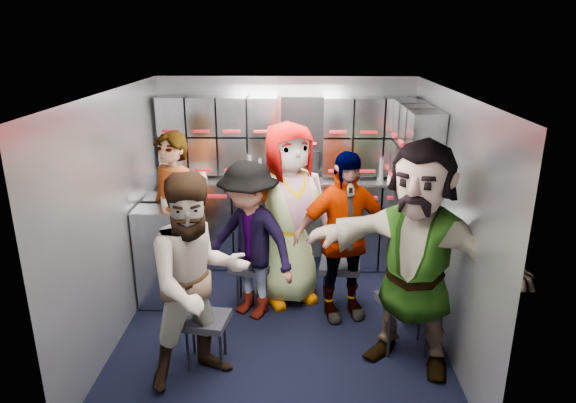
{
  "coord_description": "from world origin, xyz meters",
  "views": [
    {
      "loc": [
        0.18,
        -4.08,
        2.57
      ],
      "look_at": [
        0.05,
        0.35,
        1.08
      ],
      "focal_mm": 32.0,
      "sensor_mm": 36.0,
      "label": 1
    }
  ],
  "objects_px": {
    "jump_seat_mid_right": "(340,268)",
    "attendant_standing": "(175,218)",
    "jump_seat_mid_left": "(252,269)",
    "jump_seat_center": "(289,252)",
    "attendant_arc_c": "(289,215)",
    "attendant_arc_d": "(343,237)",
    "attendant_arc_a": "(198,281)",
    "jump_seat_near_right": "(407,304)",
    "attendant_arc_e": "(416,258)",
    "jump_seat_near_left": "(206,323)",
    "attendant_arc_b": "(250,241)"
  },
  "relations": [
    {
      "from": "jump_seat_mid_right",
      "to": "attendant_standing",
      "type": "height_order",
      "value": "attendant_standing"
    },
    {
      "from": "jump_seat_mid_left",
      "to": "attendant_standing",
      "type": "relative_size",
      "value": 0.27
    },
    {
      "from": "jump_seat_mid_left",
      "to": "jump_seat_center",
      "type": "height_order",
      "value": "jump_seat_center"
    },
    {
      "from": "attendant_arc_c",
      "to": "attendant_arc_d",
      "type": "relative_size",
      "value": 1.13
    },
    {
      "from": "jump_seat_mid_left",
      "to": "attendant_arc_a",
      "type": "bearing_deg",
      "value": -104.02
    },
    {
      "from": "jump_seat_center",
      "to": "jump_seat_near_right",
      "type": "bearing_deg",
      "value": -45.62
    },
    {
      "from": "jump_seat_center",
      "to": "attendant_arc_e",
      "type": "distance_m",
      "value": 1.64
    },
    {
      "from": "attendant_arc_e",
      "to": "attendant_arc_c",
      "type": "bearing_deg",
      "value": 163.03
    },
    {
      "from": "jump_seat_mid_left",
      "to": "attendant_arc_a",
      "type": "height_order",
      "value": "attendant_arc_a"
    },
    {
      "from": "jump_seat_near_left",
      "to": "attendant_arc_e",
      "type": "distance_m",
      "value": 1.72
    },
    {
      "from": "jump_seat_center",
      "to": "jump_seat_mid_right",
      "type": "xyz_separation_m",
      "value": [
        0.5,
        -0.3,
        -0.02
      ]
    },
    {
      "from": "attendant_standing",
      "to": "attendant_arc_e",
      "type": "bearing_deg",
      "value": 13.72
    },
    {
      "from": "jump_seat_mid_right",
      "to": "attendant_arc_c",
      "type": "distance_m",
      "value": 0.71
    },
    {
      "from": "jump_seat_near_left",
      "to": "jump_seat_center",
      "type": "height_order",
      "value": "jump_seat_center"
    },
    {
      "from": "jump_seat_mid_right",
      "to": "attendant_arc_d",
      "type": "xyz_separation_m",
      "value": [
        -0.0,
        -0.18,
        0.4
      ]
    },
    {
      "from": "jump_seat_mid_left",
      "to": "attendant_arc_d",
      "type": "bearing_deg",
      "value": -11.87
    },
    {
      "from": "jump_seat_near_right",
      "to": "attendant_arc_b",
      "type": "height_order",
      "value": "attendant_arc_b"
    },
    {
      "from": "jump_seat_near_right",
      "to": "attendant_arc_a",
      "type": "xyz_separation_m",
      "value": [
        -1.63,
        -0.42,
        0.4
      ]
    },
    {
      "from": "attendant_arc_c",
      "to": "attendant_arc_e",
      "type": "relative_size",
      "value": 0.97
    },
    {
      "from": "jump_seat_mid_left",
      "to": "attendant_arc_b",
      "type": "distance_m",
      "value": 0.41
    },
    {
      "from": "attendant_arc_a",
      "to": "jump_seat_mid_right",
      "type": "bearing_deg",
      "value": 14.03
    },
    {
      "from": "jump_seat_center",
      "to": "attendant_arc_c",
      "type": "relative_size",
      "value": 0.27
    },
    {
      "from": "attendant_arc_b",
      "to": "attendant_arc_a",
      "type": "bearing_deg",
      "value": -73.74
    },
    {
      "from": "attendant_standing",
      "to": "jump_seat_center",
      "type": "bearing_deg",
      "value": 48.28
    },
    {
      "from": "jump_seat_mid_left",
      "to": "attendant_standing",
      "type": "distance_m",
      "value": 0.9
    },
    {
      "from": "attendant_arc_c",
      "to": "jump_seat_near_left",
      "type": "bearing_deg",
      "value": -144.61
    },
    {
      "from": "jump_seat_near_left",
      "to": "jump_seat_mid_left",
      "type": "relative_size",
      "value": 0.92
    },
    {
      "from": "attendant_arc_a",
      "to": "attendant_arc_e",
      "type": "xyz_separation_m",
      "value": [
        1.63,
        0.24,
        0.1
      ]
    },
    {
      "from": "attendant_arc_a",
      "to": "attendant_arc_b",
      "type": "xyz_separation_m",
      "value": [
        0.28,
        0.95,
        -0.08
      ]
    },
    {
      "from": "attendant_arc_d",
      "to": "jump_seat_near_left",
      "type": "bearing_deg",
      "value": -161.71
    },
    {
      "from": "attendant_arc_c",
      "to": "attendant_arc_d",
      "type": "bearing_deg",
      "value": -55.25
    },
    {
      "from": "attendant_arc_d",
      "to": "attendant_arc_e",
      "type": "xyz_separation_m",
      "value": [
        0.5,
        -0.72,
        0.13
      ]
    },
    {
      "from": "jump_seat_near_right",
      "to": "attendant_arc_d",
      "type": "bearing_deg",
      "value": 132.8
    },
    {
      "from": "jump_seat_near_left",
      "to": "attendant_arc_a",
      "type": "bearing_deg",
      "value": -90.0
    },
    {
      "from": "jump_seat_near_left",
      "to": "attendant_arc_d",
      "type": "distance_m",
      "value": 1.43
    },
    {
      "from": "attendant_arc_c",
      "to": "attendant_arc_e",
      "type": "distance_m",
      "value": 1.42
    },
    {
      "from": "attendant_standing",
      "to": "attendant_arc_c",
      "type": "bearing_deg",
      "value": 39.0
    },
    {
      "from": "attendant_arc_c",
      "to": "jump_seat_mid_left",
      "type": "bearing_deg",
      "value": 175.13
    },
    {
      "from": "jump_seat_near_left",
      "to": "attendant_arc_a",
      "type": "height_order",
      "value": "attendant_arc_a"
    },
    {
      "from": "jump_seat_mid_right",
      "to": "jump_seat_near_right",
      "type": "relative_size",
      "value": 0.86
    },
    {
      "from": "attendant_standing",
      "to": "attendant_arc_a",
      "type": "xyz_separation_m",
      "value": [
        0.47,
        -1.27,
        -0.02
      ]
    },
    {
      "from": "jump_seat_near_right",
      "to": "attendant_arc_a",
      "type": "bearing_deg",
      "value": -165.64
    },
    {
      "from": "attendant_arc_c",
      "to": "attendant_arc_d",
      "type": "height_order",
      "value": "attendant_arc_c"
    },
    {
      "from": "attendant_standing",
      "to": "attendant_arc_c",
      "type": "relative_size",
      "value": 0.94
    },
    {
      "from": "attendant_standing",
      "to": "attendant_arc_b",
      "type": "distance_m",
      "value": 0.83
    },
    {
      "from": "jump_seat_mid_left",
      "to": "attendant_arc_d",
      "type": "distance_m",
      "value": 0.96
    },
    {
      "from": "jump_seat_near_left",
      "to": "jump_seat_center",
      "type": "distance_m",
      "value": 1.4
    },
    {
      "from": "jump_seat_near_left",
      "to": "attendant_arc_b",
      "type": "relative_size",
      "value": 0.28
    },
    {
      "from": "jump_seat_mid_left",
      "to": "jump_seat_mid_right",
      "type": "height_order",
      "value": "jump_seat_mid_right"
    },
    {
      "from": "jump_seat_mid_right",
      "to": "jump_seat_near_right",
      "type": "distance_m",
      "value": 0.87
    }
  ]
}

